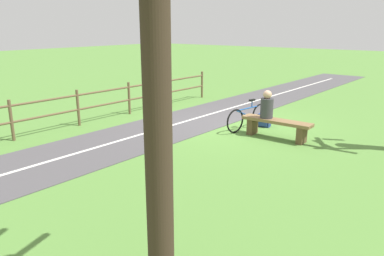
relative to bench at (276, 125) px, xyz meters
The scene contains 9 objects.
ground_plane 1.69m from the bench, 15.86° to the right, with size 80.00×80.00×0.00m, color #548438.
paved_path 4.71m from the bench, 49.06° to the left, with size 2.44×36.00×0.02m, color #4C494C.
path_centre_line 4.71m from the bench, 49.06° to the left, with size 0.10×32.00×0.00m, color silver.
bench is the anchor object (origin of this frame).
person_seated 0.56m from the bench, ahead, with size 0.33×0.33×0.73m.
bicycle 1.07m from the bench, 17.49° to the right, with size 0.35×1.73×0.85m.
backpack 1.19m from the bench, 48.36° to the right, with size 0.37×0.31×0.37m.
fence_roadside 5.32m from the bench, 14.98° to the left, with size 0.47×9.80×1.07m.
tree_far_left 6.59m from the bench, 104.14° to the left, with size 1.34×1.44×4.57m.
Camera 1 is at (-5.50, 9.13, 2.83)m, focal length 34.53 mm.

